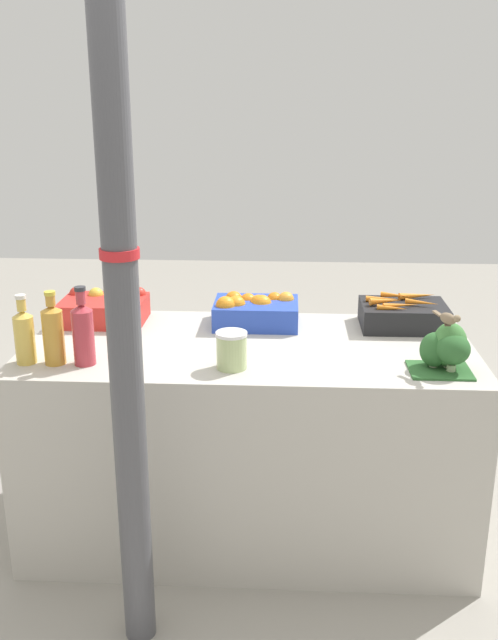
{
  "coord_description": "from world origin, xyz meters",
  "views": [
    {
      "loc": [
        0.15,
        -2.67,
        1.8
      ],
      "look_at": [
        0.0,
        0.0,
        0.94
      ],
      "focal_mm": 40.0,
      "sensor_mm": 36.0,
      "label": 1
    }
  ],
  "objects_px": {
    "apple_crate": "(106,308)",
    "broccoli_pile": "(446,349)",
    "juice_bottle_golden": "(24,335)",
    "juice_bottle_amber": "(53,333)",
    "pickle_jar": "(232,350)",
    "sparrow_bird": "(449,319)",
    "orange_crate": "(254,310)",
    "carrot_crate": "(403,315)",
    "juice_bottle_ruby": "(83,332)",
    "support_pole": "(119,254)"
  },
  "relations": [
    {
      "from": "orange_crate",
      "to": "pickle_jar",
      "type": "height_order",
      "value": "orange_crate"
    },
    {
      "from": "support_pole",
      "to": "apple_crate",
      "type": "relative_size",
      "value": 7.52
    },
    {
      "from": "apple_crate",
      "to": "juice_bottle_amber",
      "type": "distance_m",
      "value": 0.51
    },
    {
      "from": "carrot_crate",
      "to": "juice_bottle_amber",
      "type": "distance_m",
      "value": 1.44
    },
    {
      "from": "apple_crate",
      "to": "broccoli_pile",
      "type": "bearing_deg",
      "value": -20.0
    },
    {
      "from": "juice_bottle_amber",
      "to": "broccoli_pile",
      "type": "bearing_deg",
      "value": 0.43
    },
    {
      "from": "broccoli_pile",
      "to": "pickle_jar",
      "type": "distance_m",
      "value": 0.77
    },
    {
      "from": "orange_crate",
      "to": "pickle_jar",
      "type": "relative_size",
      "value": 2.6
    },
    {
      "from": "orange_crate",
      "to": "juice_bottle_ruby",
      "type": "height_order",
      "value": "juice_bottle_ruby"
    },
    {
      "from": "apple_crate",
      "to": "juice_bottle_ruby",
      "type": "height_order",
      "value": "juice_bottle_ruby"
    },
    {
      "from": "broccoli_pile",
      "to": "carrot_crate",
      "type": "bearing_deg",
      "value": 99.19
    },
    {
      "from": "sparrow_bird",
      "to": "pickle_jar",
      "type": "bearing_deg",
      "value": -121.28
    },
    {
      "from": "pickle_jar",
      "to": "broccoli_pile",
      "type": "bearing_deg",
      "value": 1.59
    },
    {
      "from": "carrot_crate",
      "to": "broccoli_pile",
      "type": "xyz_separation_m",
      "value": [
        0.08,
        -0.49,
        0.03
      ]
    },
    {
      "from": "apple_crate",
      "to": "broccoli_pile",
      "type": "distance_m",
      "value": 1.45
    },
    {
      "from": "juice_bottle_golden",
      "to": "pickle_jar",
      "type": "distance_m",
      "value": 0.77
    },
    {
      "from": "support_pole",
      "to": "pickle_jar",
      "type": "distance_m",
      "value": 0.67
    },
    {
      "from": "juice_bottle_ruby",
      "to": "sparrow_bird",
      "type": "xyz_separation_m",
      "value": [
        1.31,
        -0.01,
        0.08
      ]
    },
    {
      "from": "support_pole",
      "to": "sparrow_bird",
      "type": "bearing_deg",
      "value": 20.83
    },
    {
      "from": "juice_bottle_amber",
      "to": "sparrow_bird",
      "type": "distance_m",
      "value": 1.42
    },
    {
      "from": "apple_crate",
      "to": "juice_bottle_golden",
      "type": "distance_m",
      "value": 0.54
    },
    {
      "from": "apple_crate",
      "to": "carrot_crate",
      "type": "xyz_separation_m",
      "value": [
        1.28,
        -0.01,
        -0.0
      ]
    },
    {
      "from": "support_pole",
      "to": "juice_bottle_ruby",
      "type": "relative_size",
      "value": 9.11
    },
    {
      "from": "support_pole",
      "to": "orange_crate",
      "type": "xyz_separation_m",
      "value": [
        0.35,
        0.92,
        -0.45
      ]
    },
    {
      "from": "pickle_jar",
      "to": "sparrow_bird",
      "type": "xyz_separation_m",
      "value": [
        0.77,
        -0.0,
        0.13
      ]
    },
    {
      "from": "juice_bottle_amber",
      "to": "juice_bottle_ruby",
      "type": "height_order",
      "value": "juice_bottle_ruby"
    },
    {
      "from": "apple_crate",
      "to": "juice_bottle_golden",
      "type": "height_order",
      "value": "juice_bottle_golden"
    },
    {
      "from": "support_pole",
      "to": "orange_crate",
      "type": "distance_m",
      "value": 1.08
    },
    {
      "from": "orange_crate",
      "to": "juice_bottle_amber",
      "type": "distance_m",
      "value": 0.87
    },
    {
      "from": "juice_bottle_golden",
      "to": "pickle_jar",
      "type": "xyz_separation_m",
      "value": [
        0.76,
        -0.01,
        -0.04
      ]
    },
    {
      "from": "orange_crate",
      "to": "pickle_jar",
      "type": "bearing_deg",
      "value": -96.58
    },
    {
      "from": "carrot_crate",
      "to": "broccoli_pile",
      "type": "relative_size",
      "value": 1.63
    },
    {
      "from": "broccoli_pile",
      "to": "sparrow_bird",
      "type": "xyz_separation_m",
      "value": [
        -0.01,
        -0.02,
        0.12
      ]
    },
    {
      "from": "orange_crate",
      "to": "juice_bottle_ruby",
      "type": "xyz_separation_m",
      "value": [
        -0.6,
        -0.5,
        0.06
      ]
    },
    {
      "from": "orange_crate",
      "to": "broccoli_pile",
      "type": "bearing_deg",
      "value": -34.54
    },
    {
      "from": "support_pole",
      "to": "juice_bottle_amber",
      "type": "relative_size",
      "value": 9.72
    },
    {
      "from": "juice_bottle_amber",
      "to": "sparrow_bird",
      "type": "xyz_separation_m",
      "value": [
        1.42,
        -0.01,
        0.09
      ]
    },
    {
      "from": "apple_crate",
      "to": "carrot_crate",
      "type": "distance_m",
      "value": 1.28
    },
    {
      "from": "apple_crate",
      "to": "juice_bottle_amber",
      "type": "xyz_separation_m",
      "value": [
        -0.07,
        -0.51,
        0.06
      ]
    },
    {
      "from": "juice_bottle_golden",
      "to": "juice_bottle_amber",
      "type": "height_order",
      "value": "juice_bottle_amber"
    },
    {
      "from": "carrot_crate",
      "to": "broccoli_pile",
      "type": "height_order",
      "value": "broccoli_pile"
    },
    {
      "from": "pickle_jar",
      "to": "support_pole",
      "type": "bearing_deg",
      "value": -125.77
    },
    {
      "from": "carrot_crate",
      "to": "juice_bottle_golden",
      "type": "distance_m",
      "value": 1.54
    },
    {
      "from": "juice_bottle_golden",
      "to": "juice_bottle_ruby",
      "type": "distance_m",
      "value": 0.22
    },
    {
      "from": "carrot_crate",
      "to": "juice_bottle_ruby",
      "type": "distance_m",
      "value": 1.33
    },
    {
      "from": "carrot_crate",
      "to": "juice_bottle_amber",
      "type": "xyz_separation_m",
      "value": [
        -1.35,
        -0.5,
        0.06
      ]
    },
    {
      "from": "support_pole",
      "to": "juice_bottle_ruby",
      "type": "xyz_separation_m",
      "value": [
        -0.25,
        0.42,
        -0.39
      ]
    },
    {
      "from": "carrot_crate",
      "to": "sparrow_bird",
      "type": "distance_m",
      "value": 0.54
    },
    {
      "from": "orange_crate",
      "to": "sparrow_bird",
      "type": "height_order",
      "value": "sparrow_bird"
    },
    {
      "from": "orange_crate",
      "to": "carrot_crate",
      "type": "height_order",
      "value": "orange_crate"
    }
  ]
}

